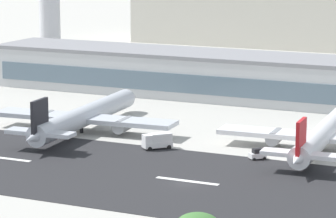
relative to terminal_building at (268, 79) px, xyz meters
name	(u,v)px	position (x,y,z in m)	size (l,w,h in m)	color
ground_plane	(184,184)	(11.95, -81.29, -5.95)	(1400.00, 1400.00, 0.00)	#B2AFA8
runway_strip	(188,181)	(11.95, -79.49, -5.91)	(800.00, 41.91, 0.08)	#262628
runway_centreline_dash_3	(4,158)	(-27.31, -79.49, -5.86)	(12.00, 1.20, 0.01)	white
runway_centreline_dash_4	(187,181)	(11.75, -79.49, -5.86)	(12.00, 1.20, 0.01)	white
terminal_building	(268,79)	(0.00, 0.00, 0.00)	(158.00, 21.25, 11.89)	#B7BABC
airliner_black_tail_gate_0	(82,117)	(-25.12, -53.08, -2.52)	(42.79, 51.52, 10.75)	silver
airliner_red_tail_gate_1	(321,137)	(27.53, -48.65, -2.70)	(43.03, 48.93, 10.21)	white
service_box_truck_0	(157,140)	(-3.49, -59.85, -4.16)	(5.83, 6.04, 3.25)	white
service_baggage_tug_1	(257,154)	(17.92, -59.41, -4.90)	(3.37, 3.41, 2.20)	white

